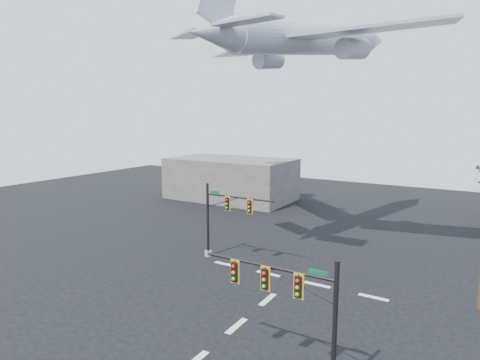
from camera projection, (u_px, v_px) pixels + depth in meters
The scene contains 5 objects.
lane_markings at pixel (248, 316), 24.55m from camera, with size 14.00×21.20×0.01m.
signal_mast_near at pixel (298, 311), 17.82m from camera, with size 6.87×0.68×6.21m.
signal_mast_far at pixel (221, 219), 33.93m from camera, with size 6.72×0.71×6.48m.
airliner at pixel (309, 39), 36.30m from camera, with size 25.29×27.21×7.16m.
building_left at pixel (231, 179), 59.37m from camera, with size 18.00×10.00×6.00m, color slate.
Camera 1 is at (11.40, -14.57, 12.12)m, focal length 30.00 mm.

